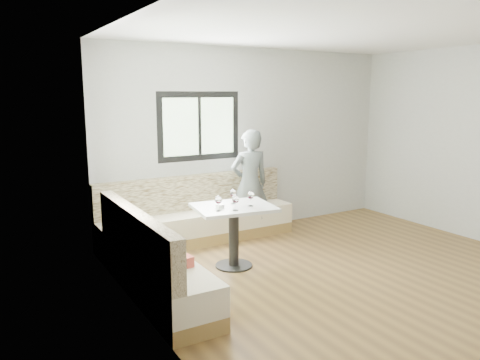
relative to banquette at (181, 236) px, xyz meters
name	(u,v)px	position (x,y,z in m)	size (l,w,h in m)	color
room	(360,158)	(1.51, -1.55, 1.08)	(5.01, 5.01, 2.81)	brown
banquette	(181,236)	(0.00, 0.00, 0.00)	(2.90, 2.80, 0.95)	olive
table	(234,221)	(0.49, -0.50, 0.25)	(1.04, 0.86, 0.77)	black
person	(250,184)	(1.32, 0.48, 0.47)	(0.59, 0.38, 1.61)	#565E5E
olive_ramekin	(220,206)	(0.30, -0.49, 0.46)	(0.11, 0.11, 0.04)	white
wine_glass_a	(218,200)	(0.21, -0.64, 0.57)	(0.08, 0.08, 0.18)	white
wine_glass_b	(236,200)	(0.39, -0.71, 0.57)	(0.08, 0.08, 0.18)	white
wine_glass_c	(251,196)	(0.66, -0.62, 0.57)	(0.08, 0.08, 0.18)	white
wine_glass_d	(233,194)	(0.53, -0.40, 0.57)	(0.08, 0.08, 0.18)	white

